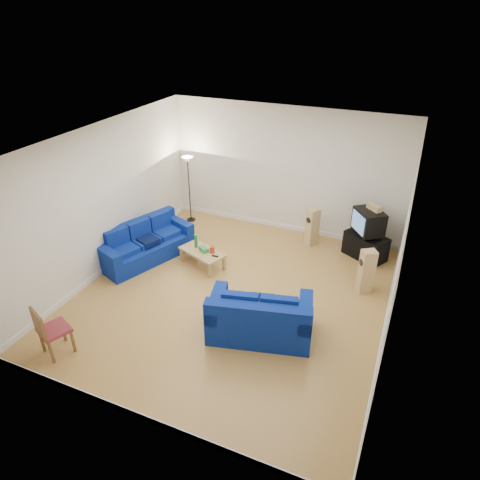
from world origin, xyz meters
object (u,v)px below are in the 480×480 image
at_px(sofa_three_seat, 144,245).
at_px(sofa_loveseat, 260,320).
at_px(coffee_table, 202,253).
at_px(television, 369,221).
at_px(tv_stand, 365,246).

height_order(sofa_three_seat, sofa_loveseat, sofa_loveseat).
xyz_separation_m(coffee_table, television, (3.31, 1.81, 0.61)).
distance_m(sofa_loveseat, tv_stand, 3.74).
relative_size(tv_stand, television, 1.11).
bearing_deg(sofa_loveseat, coffee_table, 126.63).
bearing_deg(coffee_table, tv_stand, 28.94).
relative_size(sofa_loveseat, coffee_table, 1.70).
bearing_deg(sofa_three_seat, coffee_table, 119.25).
height_order(sofa_loveseat, television, television).
bearing_deg(sofa_loveseat, television, 55.67).
relative_size(sofa_loveseat, tv_stand, 2.10).
bearing_deg(tv_stand, coffee_table, -121.20).
distance_m(sofa_three_seat, television, 5.18).
bearing_deg(television, coffee_table, -97.79).
xyz_separation_m(sofa_three_seat, tv_stand, (4.75, 2.04, -0.02)).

